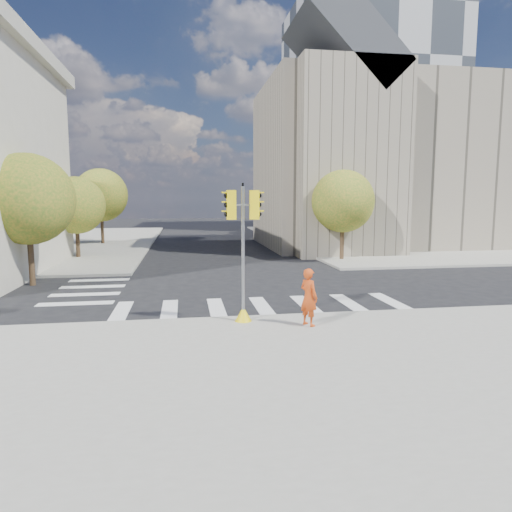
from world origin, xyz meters
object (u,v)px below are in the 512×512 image
at_px(lamp_near, 331,194).
at_px(photographer, 309,297).
at_px(lamp_far, 289,195).
at_px(traffic_signal, 243,264).

xyz_separation_m(lamp_near, photographer, (-7.16, -19.56, -3.49)).
bearing_deg(lamp_far, traffic_signal, -105.68).
relative_size(lamp_far, traffic_signal, 1.76).
distance_m(lamp_near, photographer, 21.12).
relative_size(lamp_far, photographer, 4.32).
height_order(lamp_near, photographer, lamp_near).
bearing_deg(traffic_signal, lamp_far, 73.20).
xyz_separation_m(lamp_near, traffic_signal, (-9.18, -18.70, -2.48)).
bearing_deg(traffic_signal, photographer, -24.11).
height_order(lamp_far, photographer, lamp_far).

